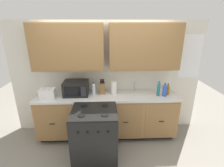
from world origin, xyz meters
TOP-DOWN VIEW (x-y plane):
  - ground_plane at (0.00, 0.00)m, footprint 8.00×8.00m
  - wall_unit at (0.00, 0.50)m, footprint 3.99×0.40m
  - counter_run at (0.00, 0.30)m, footprint 2.82×0.64m
  - stove_range at (-0.22, -0.33)m, footprint 0.76×0.68m
  - microwave at (-0.61, 0.33)m, footprint 0.48×0.37m
  - toaster at (-1.13, 0.19)m, footprint 0.28×0.18m
  - knife_block at (-0.09, 0.38)m, footprint 0.11×0.14m
  - sink_faucet at (0.59, 0.51)m, footprint 0.02×0.02m
  - paper_towel_roll at (0.14, 0.36)m, footprint 0.12×0.12m
  - bottle_teal at (1.01, 0.23)m, footprint 0.06×0.06m
  - bottle_amber at (1.22, 0.29)m, footprint 0.06×0.06m
  - bottle_blue at (1.12, 0.20)m, footprint 0.08×0.08m
  - bottle_clear at (-0.27, 0.33)m, footprint 0.08×0.08m

SIDE VIEW (x-z plane):
  - ground_plane at x=0.00m, z-range 0.00..0.00m
  - stove_range at x=-0.22m, z-range 0.00..0.95m
  - counter_run at x=0.00m, z-range 0.01..0.95m
  - toaster at x=-1.13m, z-range 0.94..1.13m
  - sink_faucet at x=0.59m, z-range 0.94..1.14m
  - bottle_amber at x=1.22m, z-range 0.94..1.16m
  - knife_block at x=-0.09m, z-range 0.90..1.21m
  - bottle_clear at x=-0.27m, z-range 0.94..1.19m
  - bottle_blue at x=1.12m, z-range 0.94..1.20m
  - paper_towel_roll at x=0.14m, z-range 0.94..1.20m
  - microwave at x=-0.61m, z-range 0.94..1.22m
  - bottle_teal at x=1.01m, z-range 0.94..1.23m
  - wall_unit at x=0.00m, z-range 0.44..2.79m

